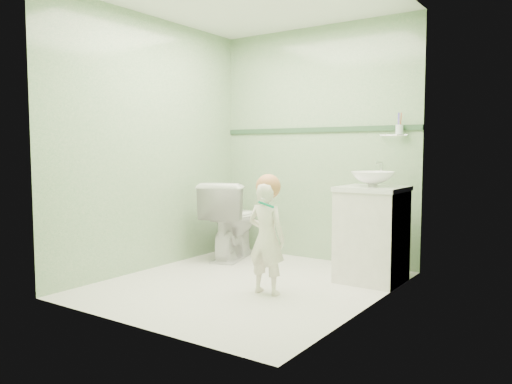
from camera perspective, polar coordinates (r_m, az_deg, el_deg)
The scene contains 12 objects.
ground at distance 4.37m, azimuth -1.13°, elevation -10.37°, with size 2.50×2.50×0.00m, color silver.
room_shell at distance 4.22m, azimuth -1.16°, elevation 5.55°, with size 2.50×2.54×2.40m.
trim_stripe at distance 5.28m, azimuth 6.73°, elevation 6.98°, with size 2.20×0.02×0.05m, color #305235.
vanity at distance 4.50m, azimuth 12.93°, elevation -4.85°, with size 0.52×0.50×0.80m, color white.
counter at distance 4.45m, azimuth 13.03°, elevation 0.36°, with size 0.54×0.52×0.04m, color white.
basin at distance 4.45m, azimuth 13.05°, elevation 1.44°, with size 0.37×0.37×0.13m, color white.
faucet at distance 4.62m, azimuth 13.91°, elevation 2.53°, with size 0.03×0.13×0.18m.
cup_holder at distance 4.88m, azimuth 15.81°, elevation 6.79°, with size 0.26×0.07×0.21m.
toilet at distance 5.33m, azimuth -2.81°, elevation -3.17°, with size 0.46×0.80×0.81m, color white.
toddler at distance 4.01m, azimuth 1.19°, elevation -5.25°, with size 0.32×0.21×0.89m, color beige.
hair_cap at distance 3.98m, azimuth 1.40°, elevation 0.62°, with size 0.20×0.20×0.20m, color #BD7747.
teal_toothbrush at distance 3.82m, azimuth 1.13°, elevation -1.36°, with size 0.11×0.13×0.08m.
Camera 1 is at (2.46, -3.44, 1.14)m, focal length 35.43 mm.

